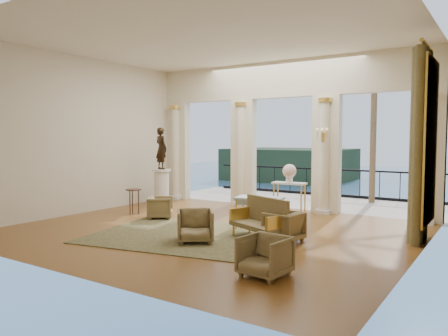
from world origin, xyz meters
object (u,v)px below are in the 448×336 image
Objects in this scene: armchair_a at (195,224)px; armchair_b at (265,254)px; settee at (261,219)px; game_table at (260,200)px; armchair_c at (284,225)px; statue at (161,148)px; side_table at (134,193)px; pedestal at (162,188)px; console_table at (289,188)px; armchair_d at (160,206)px.

armchair_b is (2.28, -1.20, -0.02)m from armchair_a.
settee reaches higher than game_table.
armchair_c is at bearing 114.32° from armchair_b.
statue is 1.85× the size of side_table.
armchair_b is at bearing 159.58° from statue.
armchair_a reaches higher than armchair_c.
pedestal reaches higher than settee.
settee reaches higher than side_table.
armchair_b is at bearing -74.49° from console_table.
armchair_a is at bearing -26.05° from side_table.
armchair_d is 0.90× the size of side_table.
armchair_b is 7.82m from statue.
pedestal is at bearing 149.82° from game_table.
pedestal reaches higher than game_table.
console_table is (2.62, 2.55, 0.43)m from armchair_d.
armchair_c is 3.43m from console_table.
console_table is at bearing -148.87° from armchair_c.
statue is (-4.37, 1.43, 1.16)m from game_table.
game_table is at bearing -121.79° from armchair_c.
side_table is (-3.96, -0.23, -0.06)m from game_table.
console_table is at bearing -81.40° from armchair_d.
pedestal reaches higher than armchair_c.
console_table reaches higher than settee.
pedestal reaches higher than console_table.
settee reaches higher than armchair_a.
pedestal is at bearing 177.32° from settee.
settee reaches higher than armchair_d.
pedestal reaches higher than armchair_d.
armchair_d is at bearing -167.53° from settee.
armchair_c reaches higher than armchair_d.
armchair_a is at bearing -115.80° from game_table.
game_table is at bearing -18.16° from pedestal.
console_table is (-1.33, 3.14, 0.40)m from armchair_c.
settee is 1.49× the size of console_table.
armchair_d is 0.54× the size of game_table.
side_table is at bearing -165.93° from settee.
armchair_a is 0.62× the size of game_table.
armchair_d is 0.56× the size of pedestal.
armchair_d is 3.68m from console_table.
pedestal is at bearing 4.77° from armchair_d.
pedestal is (-1.48, 1.74, 0.24)m from armchair_d.
game_table is at bearing -119.65° from armchair_d.
game_table is 2.27m from console_table.
settee is 3.33m from console_table.
armchair_b is 3.63m from game_table.
side_table is (0.41, -1.66, -1.22)m from statue.
armchair_b is 0.61× the size of pedestal.
game_table reaches higher than armchair_c.
game_table is (-0.56, 0.96, 0.24)m from settee.
settee is at bearing -9.12° from side_table.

